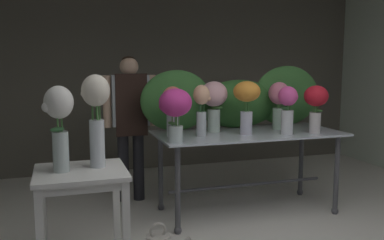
# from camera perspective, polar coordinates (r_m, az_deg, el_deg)

# --- Properties ---
(ground_plane) EXTENTS (8.79, 8.79, 0.00)m
(ground_plane) POSITION_cam_1_polar(r_m,az_deg,el_deg) (4.46, 3.32, -12.06)
(ground_plane) COLOR silver
(wall_back) EXTENTS (5.94, 0.12, 2.79)m
(wall_back) POSITION_cam_1_polar(r_m,az_deg,el_deg) (6.10, -3.32, 6.72)
(wall_back) COLOR #5B564C
(wall_back) RESTS_ON ground
(display_table_glass) EXTENTS (1.84, 0.85, 0.83)m
(display_table_glass) POSITION_cam_1_polar(r_m,az_deg,el_deg) (4.28, 7.53, -3.38)
(display_table_glass) COLOR silver
(display_table_glass) RESTS_ON ground
(side_table_white) EXTENTS (0.61, 0.57, 0.79)m
(side_table_white) POSITION_cam_1_polar(r_m,az_deg,el_deg) (3.03, -14.69, -8.78)
(side_table_white) COLOR white
(side_table_white) RESTS_ON ground
(florist) EXTENTS (0.57, 0.24, 1.58)m
(florist) POSITION_cam_1_polar(r_m,az_deg,el_deg) (4.60, -8.34, 0.91)
(florist) COLOR #232328
(florist) RESTS_ON ground
(foliage_backdrop) EXTENTS (2.01, 0.28, 0.65)m
(foliage_backdrop) POSITION_cam_1_polar(r_m,az_deg,el_deg) (4.49, 6.09, 2.67)
(foliage_backdrop) COLOR #387033
(foliage_backdrop) RESTS_ON display_table_glass
(vase_coral_ranunculus) EXTENTS (0.19, 0.19, 0.47)m
(vase_coral_ranunculus) POSITION_cam_1_polar(r_m,az_deg,el_deg) (3.93, -2.62, 1.65)
(vase_coral_ranunculus) COLOR silver
(vase_coral_ranunculus) RESTS_ON display_table_glass
(vase_violet_freesia) EXTENTS (0.18, 0.16, 0.41)m
(vase_violet_freesia) POSITION_cam_1_polar(r_m,az_deg,el_deg) (4.61, 16.17, 1.94)
(vase_violet_freesia) COLOR silver
(vase_violet_freesia) RESTS_ON display_table_glass
(vase_rosy_hydrangea) EXTENTS (0.25, 0.22, 0.49)m
(vase_rosy_hydrangea) POSITION_cam_1_polar(r_m,az_deg,el_deg) (4.46, 11.68, 2.59)
(vase_rosy_hydrangea) COLOR silver
(vase_rosy_hydrangea) RESTS_ON display_table_glass
(vase_sunset_snapdragons) EXTENTS (0.26, 0.26, 0.51)m
(vase_sunset_snapdragons) POSITION_cam_1_polar(r_m,az_deg,el_deg) (4.07, 7.35, 2.76)
(vase_sunset_snapdragons) COLOR silver
(vase_sunset_snapdragons) RESTS_ON display_table_glass
(vase_crimson_carnations) EXTENTS (0.23, 0.23, 0.47)m
(vase_crimson_carnations) POSITION_cam_1_polar(r_m,az_deg,el_deg) (4.28, 16.32, 2.27)
(vase_crimson_carnations) COLOR silver
(vase_crimson_carnations) RESTS_ON display_table_glass
(vase_peach_tulips) EXTENTS (0.16, 0.15, 0.48)m
(vase_peach_tulips) POSITION_cam_1_polar(r_m,az_deg,el_deg) (3.95, 1.29, 1.77)
(vase_peach_tulips) COLOR silver
(vase_peach_tulips) RESTS_ON display_table_glass
(vase_blush_stock) EXTENTS (0.29, 0.27, 0.50)m
(vase_blush_stock) POSITION_cam_1_polar(r_m,az_deg,el_deg) (4.20, 2.94, 2.67)
(vase_blush_stock) COLOR silver
(vase_blush_stock) RESTS_ON display_table_glass
(vase_fuchsia_roses) EXTENTS (0.19, 0.18, 0.46)m
(vase_fuchsia_roses) POSITION_cam_1_polar(r_m,az_deg,el_deg) (4.14, 12.77, 1.73)
(vase_fuchsia_roses) COLOR silver
(vase_fuchsia_roses) RESTS_ON display_table_glass
(vase_magenta_dahlias) EXTENTS (0.29, 0.29, 0.47)m
(vase_magenta_dahlias) POSITION_cam_1_polar(r_m,az_deg,el_deg) (3.65, -2.32, 1.71)
(vase_magenta_dahlias) COLOR silver
(vase_magenta_dahlias) RESTS_ON display_table_glass
(vase_white_roses_tall) EXTENTS (0.20, 0.19, 0.58)m
(vase_white_roses_tall) POSITION_cam_1_polar(r_m,az_deg,el_deg) (2.93, -17.45, -0.05)
(vase_white_roses_tall) COLOR silver
(vase_white_roses_tall) RESTS_ON side_table_white
(vase_cream_lisianthus_tall) EXTENTS (0.20, 0.19, 0.65)m
(vase_cream_lisianthus_tall) POSITION_cam_1_polar(r_m,az_deg,el_deg) (2.99, -12.75, 1.18)
(vase_cream_lisianthus_tall) COLOR silver
(vase_cream_lisianthus_tall) RESTS_ON side_table_white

